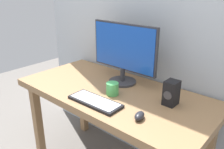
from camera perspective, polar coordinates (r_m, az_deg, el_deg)
desk at (r=1.73m, az=0.31°, el=-6.58°), size 1.45×0.70×0.76m
monitor at (r=1.75m, az=2.85°, el=5.63°), size 0.57×0.21×0.46m
keyboard_primary at (r=1.53m, az=-4.15°, el=-6.54°), size 0.37×0.15×0.02m
mouse at (r=1.36m, az=6.70°, el=-9.97°), size 0.07×0.10×0.04m
speaker_right at (r=1.52m, az=14.22°, el=-4.36°), size 0.08×0.10×0.16m
coffee_mug at (r=1.62m, az=0.10°, el=-3.48°), size 0.09×0.09×0.09m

